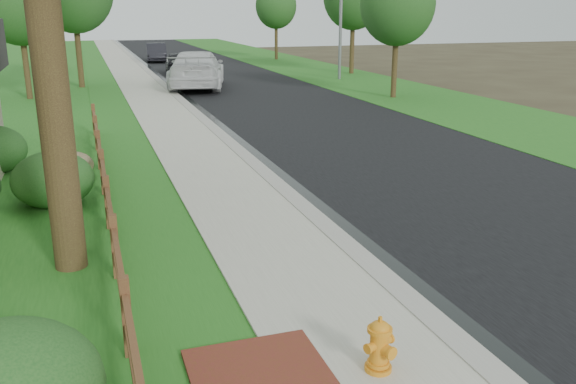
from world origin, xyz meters
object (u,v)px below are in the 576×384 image
object	(u,v)px
dark_car_mid	(178,62)
fire_hydrant	(379,346)
ranch_fence	(105,184)
white_suv	(197,70)

from	to	relation	value
dark_car_mid	fire_hydrant	bearing A→B (deg)	92.03
ranch_fence	fire_hydrant	xyz separation A→B (m)	(2.73, -7.35, -0.20)
ranch_fence	dark_car_mid	size ratio (longest dim) A/B	4.04
fire_hydrant	white_suv	xyz separation A→B (m)	(2.87, 27.32, 0.59)
fire_hydrant	dark_car_mid	size ratio (longest dim) A/B	0.17
ranch_fence	dark_car_mid	distance (m)	28.60
white_suv	dark_car_mid	size ratio (longest dim) A/B	1.63
ranch_fence	fire_hydrant	size ratio (longest dim) A/B	24.41
fire_hydrant	white_suv	world-z (taller)	white_suv
fire_hydrant	ranch_fence	bearing A→B (deg)	110.39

